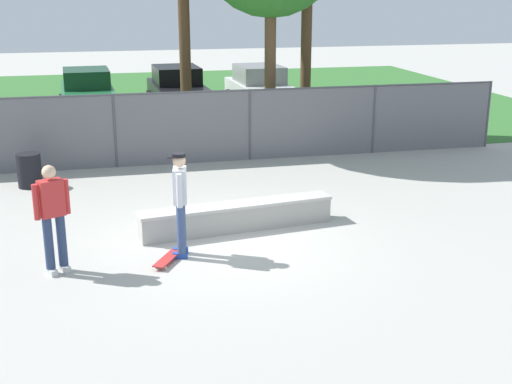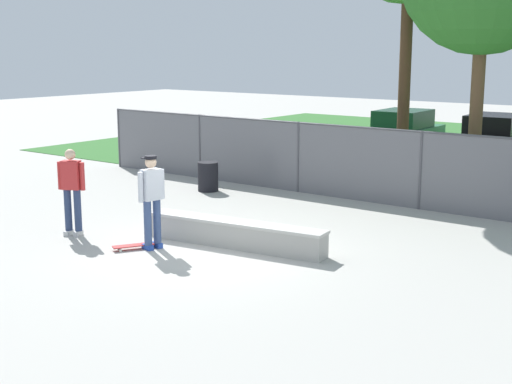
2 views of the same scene
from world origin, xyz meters
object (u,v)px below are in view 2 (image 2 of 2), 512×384
at_px(trash_bin, 208,177).
at_px(concrete_ledge, 236,234).
at_px(skateboarder, 152,197).
at_px(skateboard, 133,246).
at_px(car_green, 401,133).
at_px(car_black, 493,139).
at_px(bystander, 72,188).

bearing_deg(trash_bin, concrete_ledge, -43.64).
distance_m(concrete_ledge, skateboarder, 1.79).
height_order(skateboard, car_green, car_green).
distance_m(concrete_ledge, trash_bin, 5.74).
xyz_separation_m(skateboard, car_black, (1.91, 14.72, 0.77)).
bearing_deg(car_black, skateboard, -97.39).
bearing_deg(skateboarder, car_black, 83.58).
xyz_separation_m(car_green, trash_bin, (-1.27, -9.24, -0.44)).
height_order(skateboarder, car_green, skateboarder).
relative_size(car_black, bystander, 2.35).
bearing_deg(car_black, skateboarder, -96.42).
bearing_deg(skateboarder, skateboard, -137.23).
bearing_deg(skateboarder, trash_bin, 120.31).
relative_size(concrete_ledge, trash_bin, 4.81).
bearing_deg(trash_bin, car_black, 64.10).
relative_size(concrete_ledge, car_green, 0.90).
relative_size(concrete_ledge, skateboarder, 2.09).
height_order(skateboarder, car_black, skateboarder).
distance_m(skateboard, bystander, 2.03).
xyz_separation_m(concrete_ledge, bystander, (-3.29, -1.33, 0.74)).
relative_size(skateboard, car_black, 0.19).
bearing_deg(skateboard, car_green, 95.47).
height_order(car_green, bystander, bystander).
relative_size(car_black, trash_bin, 5.34).
height_order(car_green, trash_bin, car_green).
distance_m(skateboarder, car_green, 14.38).
height_order(skateboarder, trash_bin, skateboarder).
bearing_deg(trash_bin, skateboard, -63.30).
xyz_separation_m(concrete_ledge, skateboard, (-1.49, -1.34, -0.19)).
bearing_deg(skateboard, trash_bin, 116.70).
bearing_deg(car_green, skateboarder, -83.32).
bearing_deg(car_black, trash_bin, -115.90).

